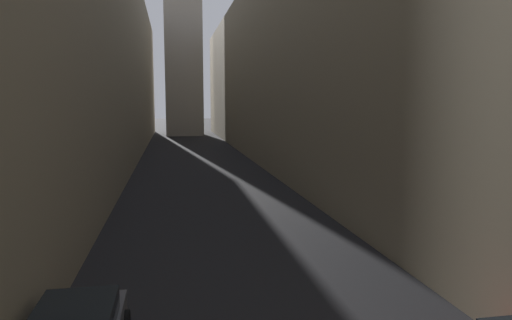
{
  "coord_description": "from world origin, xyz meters",
  "views": [
    {
      "loc": [
        -2.28,
        10.16,
        5.72
      ],
      "look_at": [
        0.0,
        22.7,
        4.14
      ],
      "focal_mm": 32.64,
      "sensor_mm": 36.0,
      "label": 1
    }
  ],
  "objects": [
    {
      "name": "building_block_right",
      "position": [
        11.3,
        50.0,
        9.01
      ],
      "size": [
        11.6,
        108.0,
        18.03
      ],
      "primitive_type": "cube",
      "color": "gray",
      "rests_on": "ground"
    },
    {
      "name": "ground_plane",
      "position": [
        0.0,
        48.0,
        0.0
      ],
      "size": [
        264.0,
        264.0,
        0.0
      ],
      "primitive_type": "plane",
      "color": "black"
    },
    {
      "name": "building_block_left",
      "position": [
        -12.97,
        50.0,
        9.66
      ],
      "size": [
        14.94,
        108.0,
        19.32
      ],
      "primitive_type": "cube",
      "color": "gray",
      "rests_on": "ground"
    }
  ]
}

